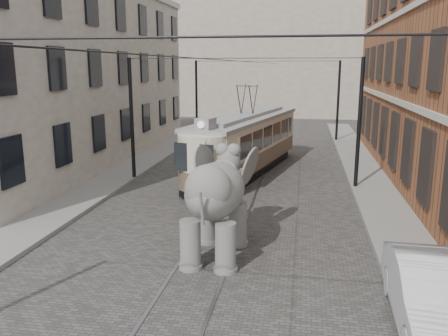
# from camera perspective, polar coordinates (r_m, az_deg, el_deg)

# --- Properties ---
(ground) EXTENTS (120.00, 120.00, 0.00)m
(ground) POSITION_cam_1_polar(r_m,az_deg,el_deg) (16.74, -0.10, -7.10)
(ground) COLOR #464340
(tram_rails) EXTENTS (1.54, 80.00, 0.02)m
(tram_rails) POSITION_cam_1_polar(r_m,az_deg,el_deg) (16.74, -0.10, -7.06)
(tram_rails) COLOR slate
(tram_rails) RESTS_ON ground
(sidewalk_right) EXTENTS (2.00, 60.00, 0.15)m
(sidewalk_right) POSITION_cam_1_polar(r_m,az_deg,el_deg) (16.82, 20.66, -7.57)
(sidewalk_right) COLOR slate
(sidewalk_right) RESTS_ON ground
(sidewalk_left) EXTENTS (2.00, 60.00, 0.15)m
(sidewalk_left) POSITION_cam_1_polar(r_m,az_deg,el_deg) (18.89, -20.01, -5.34)
(sidewalk_left) COLOR slate
(sidewalk_left) RESTS_ON ground
(stucco_building) EXTENTS (7.00, 24.00, 10.00)m
(stucco_building) POSITION_cam_1_polar(r_m,az_deg,el_deg) (28.99, -18.78, 10.64)
(stucco_building) COLOR gray
(stucco_building) RESTS_ON ground
(distant_block) EXTENTS (28.00, 10.00, 14.00)m
(distant_block) POSITION_cam_1_polar(r_m,az_deg,el_deg) (55.62, 7.19, 13.84)
(distant_block) COLOR gray
(distant_block) RESTS_ON ground
(catenary) EXTENTS (11.00, 30.20, 6.00)m
(catenary) POSITION_cam_1_polar(r_m,az_deg,el_deg) (20.91, 1.71, 5.31)
(catenary) COLOR black
(catenary) RESTS_ON ground
(tram) EXTENTS (4.90, 11.94, 4.64)m
(tram) POSITION_cam_1_polar(r_m,az_deg,el_deg) (24.38, 2.83, 4.72)
(tram) COLOR beige
(tram) RESTS_ON ground
(elephant) EXTENTS (2.98, 5.23, 3.15)m
(elephant) POSITION_cam_1_polar(r_m,az_deg,el_deg) (13.69, -1.07, -4.67)
(elephant) COLOR #63615C
(elephant) RESTS_ON ground
(parked_car) EXTENTS (1.78, 4.70, 1.53)m
(parked_car) POSITION_cam_1_polar(r_m,az_deg,el_deg) (11.27, 24.52, -14.20)
(parked_car) COLOR silver
(parked_car) RESTS_ON ground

